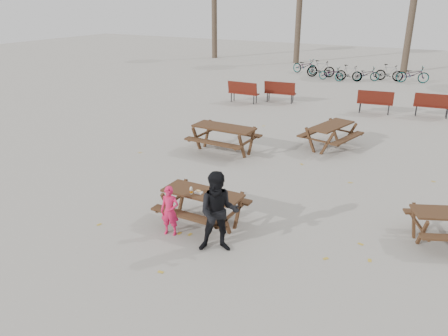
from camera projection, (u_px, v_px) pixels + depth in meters
The scene contains 12 objects.
ground at pixel (203, 223), 9.96m from camera, with size 80.00×80.00×0.00m, color gray.
main_picnic_table at pixel (203, 200), 9.75m from camera, with size 1.80×1.45×0.78m.
food_tray at pixel (199, 193), 9.61m from camera, with size 0.18×0.11×0.04m, color silver.
bread_roll at pixel (198, 191), 9.59m from camera, with size 0.14×0.06×0.05m, color tan.
soda_bottle at pixel (191, 191), 9.55m from camera, with size 0.07×0.07×0.17m.
child at pixel (170, 211), 9.30m from camera, with size 0.41×0.27×1.11m, color #DA1B4E.
adult at pixel (219, 212), 8.60m from camera, with size 0.82×0.64×1.70m, color black.
picnic_table_north at pixel (224, 139), 14.34m from camera, with size 2.04×1.64×0.88m, color #352113, non-canonical shape.
picnic_table_far at pixel (331, 136), 14.76m from camera, with size 1.88×1.51×0.81m, color #352113, non-canonical shape.
park_bench_row at pixel (329, 97), 19.95m from camera, with size 9.82×2.01×1.03m.
bicycle_row at pixel (352, 71), 27.04m from camera, with size 8.68×2.66×1.04m.
fallen_leaves at pixel (267, 188), 11.78m from camera, with size 11.00×11.00×0.01m, color gold, non-canonical shape.
Camera 1 is at (4.64, -7.50, 4.82)m, focal length 35.00 mm.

